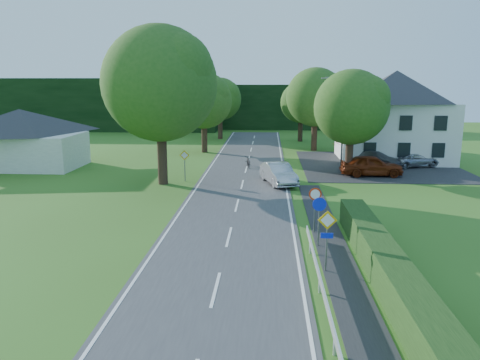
# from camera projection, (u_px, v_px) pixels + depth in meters

# --- Properties ---
(road) EXTENTS (7.00, 80.00, 0.04)m
(road) POSITION_uv_depth(u_px,v_px,m) (239.00, 198.00, 31.11)
(road) COLOR #3B3C3E
(road) RESTS_ON ground
(footpath) EXTENTS (1.50, 44.00, 0.04)m
(footpath) POSITION_uv_depth(u_px,v_px,m) (374.00, 356.00, 13.25)
(footpath) COLOR black
(footpath) RESTS_ON ground
(parking_pad) EXTENTS (14.00, 16.00, 0.04)m
(parking_pad) POSITION_uv_depth(u_px,v_px,m) (377.00, 165.00, 43.10)
(parking_pad) COLOR black
(parking_pad) RESTS_ON ground
(line_edge_left) EXTENTS (0.12, 80.00, 0.01)m
(line_edge_left) POSITION_uv_depth(u_px,v_px,m) (191.00, 197.00, 31.30)
(line_edge_left) COLOR white
(line_edge_left) RESTS_ON road
(line_edge_right) EXTENTS (0.12, 80.00, 0.01)m
(line_edge_right) POSITION_uv_depth(u_px,v_px,m) (288.00, 198.00, 30.92)
(line_edge_right) COLOR white
(line_edge_right) RESTS_ON road
(line_centre) EXTENTS (0.12, 80.00, 0.01)m
(line_centre) POSITION_uv_depth(u_px,v_px,m) (239.00, 197.00, 31.11)
(line_centre) COLOR white
(line_centre) RESTS_ON road
(tree_main) EXTENTS (9.40, 9.40, 11.64)m
(tree_main) POSITION_uv_depth(u_px,v_px,m) (161.00, 106.00, 34.16)
(tree_main) COLOR #295419
(tree_main) RESTS_ON ground
(tree_left_far) EXTENTS (7.00, 7.00, 8.58)m
(tree_left_far) POSITION_uv_depth(u_px,v_px,m) (204.00, 113.00, 50.04)
(tree_left_far) COLOR #295419
(tree_left_far) RESTS_ON ground
(tree_right_far) EXTENTS (7.40, 7.40, 9.09)m
(tree_right_far) POSITION_uv_depth(u_px,v_px,m) (315.00, 109.00, 51.24)
(tree_right_far) COLOR #295419
(tree_right_far) RESTS_ON ground
(tree_left_back) EXTENTS (6.60, 6.60, 8.07)m
(tree_left_back) POSITION_uv_depth(u_px,v_px,m) (220.00, 108.00, 61.78)
(tree_left_back) COLOR #295419
(tree_left_back) RESTS_ON ground
(tree_right_back) EXTENTS (6.20, 6.20, 7.56)m
(tree_right_back) POSITION_uv_depth(u_px,v_px,m) (301.00, 112.00, 59.26)
(tree_right_back) COLOR #295419
(tree_right_back) RESTS_ON ground
(tree_right_mid) EXTENTS (7.00, 7.00, 8.58)m
(tree_right_mid) POSITION_uv_depth(u_px,v_px,m) (351.00, 123.00, 37.53)
(tree_right_mid) COLOR #295419
(tree_right_mid) RESTS_ON ground
(treeline_left) EXTENTS (44.00, 6.00, 8.00)m
(treeline_left) POSITION_uv_depth(u_px,v_px,m) (77.00, 104.00, 72.93)
(treeline_left) COLOR black
(treeline_left) RESTS_ON ground
(treeline_right) EXTENTS (30.00, 5.00, 7.00)m
(treeline_right) POSITION_uv_depth(u_px,v_px,m) (307.00, 107.00, 74.82)
(treeline_right) COLOR black
(treeline_right) RESTS_ON ground
(bungalow_left) EXTENTS (11.00, 6.50, 5.20)m
(bungalow_left) POSITION_uv_depth(u_px,v_px,m) (21.00, 137.00, 41.49)
(bungalow_left) COLOR #BCBCB7
(bungalow_left) RESTS_ON ground
(house_white) EXTENTS (10.60, 8.40, 8.60)m
(house_white) POSITION_uv_depth(u_px,v_px,m) (394.00, 115.00, 45.00)
(house_white) COLOR white
(house_white) RESTS_ON ground
(streetlight) EXTENTS (2.03, 0.18, 8.00)m
(streetlight) POSITION_uv_depth(u_px,v_px,m) (341.00, 119.00, 39.48)
(streetlight) COLOR slate
(streetlight) RESTS_ON ground
(sign_priority_right) EXTENTS (0.78, 0.09, 2.59)m
(sign_priority_right) POSITION_uv_depth(u_px,v_px,m) (327.00, 230.00, 18.76)
(sign_priority_right) COLOR slate
(sign_priority_right) RESTS_ON ground
(sign_roundabout) EXTENTS (0.64, 0.08, 2.37)m
(sign_roundabout) POSITION_uv_depth(u_px,v_px,m) (319.00, 212.00, 21.71)
(sign_roundabout) COLOR slate
(sign_roundabout) RESTS_ON ground
(sign_speed_limit) EXTENTS (0.64, 0.11, 2.37)m
(sign_speed_limit) POSITION_uv_depth(u_px,v_px,m) (315.00, 199.00, 23.64)
(sign_speed_limit) COLOR slate
(sign_speed_limit) RESTS_ON ground
(sign_priority_left) EXTENTS (0.78, 0.09, 2.44)m
(sign_priority_left) POSITION_uv_depth(u_px,v_px,m) (185.00, 159.00, 35.89)
(sign_priority_left) COLOR slate
(sign_priority_left) RESTS_ON ground
(moving_car) EXTENTS (2.97, 5.07, 1.58)m
(moving_car) POSITION_uv_depth(u_px,v_px,m) (278.00, 173.00, 35.05)
(moving_car) COLOR #B1B1B6
(moving_car) RESTS_ON road
(motorcycle) EXTENTS (0.96, 2.14, 1.09)m
(motorcycle) POSITION_uv_depth(u_px,v_px,m) (248.00, 161.00, 41.97)
(motorcycle) COLOR black
(motorcycle) RESTS_ON road
(parked_car_red) EXTENTS (5.04, 2.15, 1.70)m
(parked_car_red) POSITION_uv_depth(u_px,v_px,m) (371.00, 165.00, 38.04)
(parked_car_red) COLOR #65210B
(parked_car_red) RESTS_ON parking_pad
(parked_car_grey) EXTENTS (5.34, 4.57, 1.47)m
(parked_car_grey) POSITION_uv_depth(u_px,v_px,m) (375.00, 159.00, 42.00)
(parked_car_grey) COLOR #4C4B50
(parked_car_grey) RESTS_ON parking_pad
(parked_car_silver_b) EXTENTS (4.71, 3.15, 1.20)m
(parked_car_silver_b) POSITION_uv_depth(u_px,v_px,m) (415.00, 160.00, 42.10)
(parked_car_silver_b) COLOR #9E9DA3
(parked_car_silver_b) RESTS_ON parking_pad
(parasol) EXTENTS (2.64, 2.67, 1.96)m
(parasol) POSITION_uv_depth(u_px,v_px,m) (342.00, 151.00, 44.93)
(parasol) COLOR red
(parasol) RESTS_ON parking_pad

